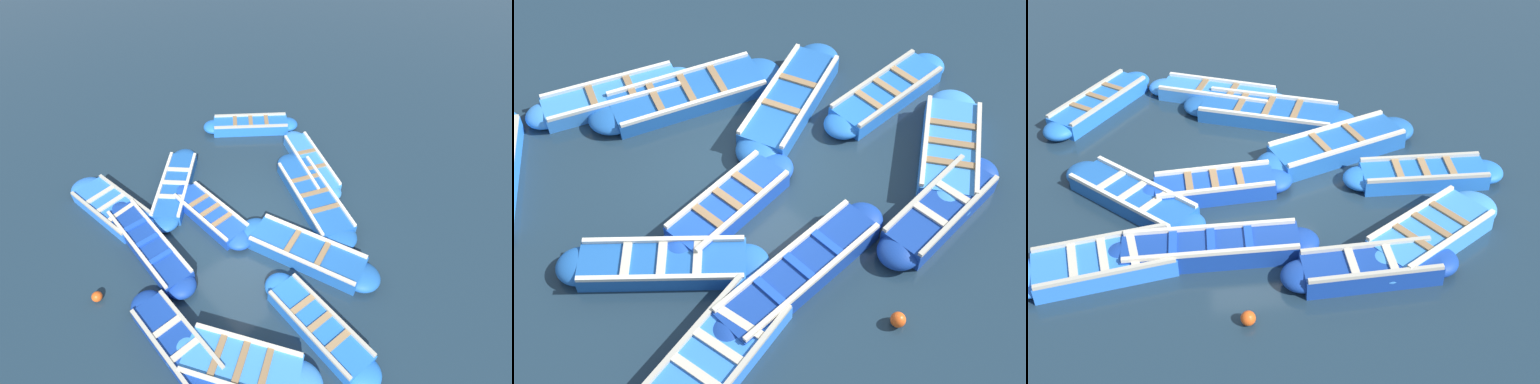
{
  "view_description": "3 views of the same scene",
  "coord_description": "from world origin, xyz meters",
  "views": [
    {
      "loc": [
        -5.39,
        4.25,
        8.25
      ],
      "look_at": [
        0.73,
        -0.98,
        0.33
      ],
      "focal_mm": 28.0,
      "sensor_mm": 36.0,
      "label": 1
    },
    {
      "loc": [
        5.93,
        6.34,
        9.81
      ],
      "look_at": [
        0.41,
        0.85,
        0.41
      ],
      "focal_mm": 50.0,
      "sensor_mm": 36.0,
      "label": 2
    },
    {
      "loc": [
        1.11,
        11.6,
        8.52
      ],
      "look_at": [
        -0.3,
        0.88,
        0.26
      ],
      "focal_mm": 50.0,
      "sensor_mm": 36.0,
      "label": 3
    }
  ],
  "objects": [
    {
      "name": "buoy_orange_near",
      "position": [
        0.66,
        3.88,
        0.12
      ],
      "size": [
        0.25,
        0.25,
        0.25
      ],
      "primitive_type": "sphere",
      "color": "#E05119",
      "rests_on": "ground"
    },
    {
      "name": "boat_end_of_row",
      "position": [
        2.57,
        0.55,
        0.16
      ],
      "size": [
        3.02,
        2.95,
        0.37
      ],
      "color": "#1E59AD",
      "rests_on": "ground"
    },
    {
      "name": "boat_centre",
      "position": [
        -0.36,
        -2.22,
        0.16
      ],
      "size": [
        4.08,
        2.31,
        0.38
      ],
      "color": "#1E59AD",
      "rests_on": "ground"
    },
    {
      "name": "boat_bow_out",
      "position": [
        1.15,
        2.24,
        0.19
      ],
      "size": [
        3.82,
        0.81,
        0.43
      ],
      "color": "navy",
      "rests_on": "ground"
    },
    {
      "name": "boat_far_corner",
      "position": [
        -2.75,
        2.38,
        0.2
      ],
      "size": [
        3.28,
        2.58,
        0.45
      ],
      "color": "#3884E0",
      "rests_on": "ground"
    },
    {
      "name": "boat_outer_left",
      "position": [
        -1.63,
        -0.62,
        0.2
      ],
      "size": [
        3.81,
        2.1,
        0.45
      ],
      "color": "#1E59AD",
      "rests_on": "ground"
    },
    {
      "name": "boat_tucked",
      "position": [
        1.0,
        0.43,
        0.18
      ],
      "size": [
        3.1,
        0.93,
        0.41
      ],
      "color": "#1947B7",
      "rests_on": "ground"
    },
    {
      "name": "boat_inner_gap",
      "position": [
        0.74,
        -3.23,
        0.16
      ],
      "size": [
        3.43,
        1.95,
        0.37
      ],
      "color": "#3884E0",
      "rests_on": "ground"
    },
    {
      "name": "boat_broadside",
      "position": [
        2.99,
        2.35,
        0.17
      ],
      "size": [
        3.44,
        1.46,
        0.4
      ],
      "color": "blue",
      "rests_on": "ground"
    },
    {
      "name": "boat_near_quay",
      "position": [
        3.47,
        -3.09,
        0.18
      ],
      "size": [
        2.54,
        3.04,
        0.42
      ],
      "color": "blue",
      "rests_on": "ground"
    },
    {
      "name": "boat_outer_right",
      "position": [
        -1.49,
        3.09,
        0.19
      ],
      "size": [
        3.1,
        0.85,
        0.44
      ],
      "color": "navy",
      "rests_on": "ground"
    },
    {
      "name": "boat_stern_in",
      "position": [
        -3.15,
        0.57,
        0.17
      ],
      "size": [
        3.27,
        0.9,
        0.39
      ],
      "color": "blue",
      "rests_on": "ground"
    },
    {
      "name": "ground_plane",
      "position": [
        0.0,
        0.0,
        0.0
      ],
      "size": [
        120.0,
        120.0,
        0.0
      ],
      "primitive_type": "plane",
      "color": "#1C303F"
    }
  ]
}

